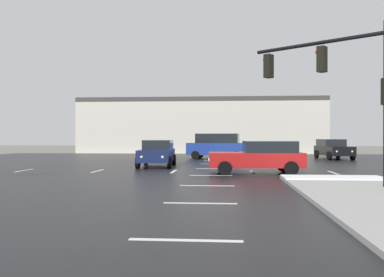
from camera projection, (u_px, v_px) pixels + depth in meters
name	position (u px, v px, depth m)	size (l,w,h in m)	color
ground_plane	(213.00, 172.00, 21.16)	(120.00, 120.00, 0.00)	slate
road_asphalt	(213.00, 172.00, 21.16)	(44.00, 44.00, 0.02)	black
snow_strip_curbside	(333.00, 177.00, 16.76)	(4.00, 1.60, 0.06)	white
lane_markings	(237.00, 174.00, 19.68)	(36.15, 36.15, 0.01)	silver
traffic_signal_mast	(344.00, 79.00, 14.83)	(4.23, 3.27, 5.57)	black
strip_building_background	(202.00, 126.00, 47.98)	(27.07, 8.00, 6.07)	beige
sedan_navy	(157.00, 153.00, 25.04)	(2.19, 4.60, 1.58)	#141E47
sedan_red	(259.00, 157.00, 20.08)	(4.61, 2.22, 1.58)	#B21919
suv_blue	(218.00, 146.00, 33.32)	(4.99, 2.60, 2.03)	navy
sedan_black	(333.00, 149.00, 33.24)	(2.38, 4.66, 1.58)	black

